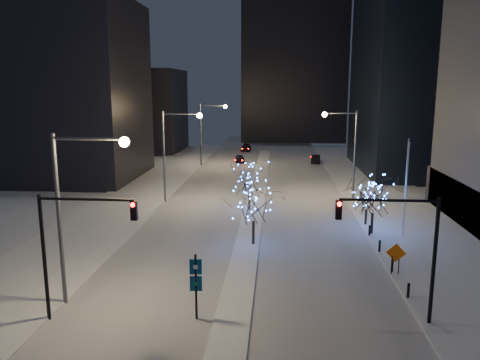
# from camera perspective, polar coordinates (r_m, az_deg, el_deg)

# --- Properties ---
(ground) EXTENTS (160.00, 160.00, 0.00)m
(ground) POSITION_cam_1_polar(r_m,az_deg,el_deg) (25.97, -1.06, -17.44)
(ground) COLOR silver
(ground) RESTS_ON ground
(road) EXTENTS (20.00, 130.00, 0.02)m
(road) POSITION_cam_1_polar(r_m,az_deg,el_deg) (59.06, 2.22, -1.00)
(road) COLOR silver
(road) RESTS_ON ground
(median) EXTENTS (2.00, 80.00, 0.15)m
(median) POSITION_cam_1_polar(r_m,az_deg,el_deg) (54.17, 2.01, -2.04)
(median) COLOR silver
(median) RESTS_ON ground
(east_sidewalk) EXTENTS (10.00, 90.00, 0.15)m
(east_sidewalk) POSITION_cam_1_polar(r_m,az_deg,el_deg) (46.24, 20.42, -5.07)
(east_sidewalk) COLOR silver
(east_sidewalk) RESTS_ON ground
(west_sidewalk) EXTENTS (8.00, 90.00, 0.15)m
(west_sidewalk) POSITION_cam_1_polar(r_m,az_deg,el_deg) (47.33, -15.80, -4.42)
(west_sidewalk) COLOR silver
(west_sidewalk) RESTS_ON ground
(filler_west_near) EXTENTS (22.00, 18.00, 24.00)m
(filler_west_near) POSITION_cam_1_polar(r_m,az_deg,el_deg) (69.62, -21.59, 10.03)
(filler_west_near) COLOR black
(filler_west_near) RESTS_ON ground
(filler_west_far) EXTENTS (18.00, 16.00, 16.00)m
(filler_west_far) POSITION_cam_1_polar(r_m,az_deg,el_deg) (97.01, -12.56, 8.27)
(filler_west_far) COLOR black
(filler_west_far) RESTS_ON ground
(horizon_block) EXTENTS (24.00, 14.00, 42.00)m
(horizon_block) POSITION_cam_1_polar(r_m,az_deg,el_deg) (115.08, 6.60, 15.34)
(horizon_block) COLOR black
(horizon_block) RESTS_ON ground
(street_lamp_w_near) EXTENTS (4.40, 0.56, 10.00)m
(street_lamp_w_near) POSITION_cam_1_polar(r_m,az_deg,el_deg) (27.75, -19.40, -1.83)
(street_lamp_w_near) COLOR #595E66
(street_lamp_w_near) RESTS_ON ground
(street_lamp_w_mid) EXTENTS (4.40, 0.56, 10.00)m
(street_lamp_w_mid) POSITION_cam_1_polar(r_m,az_deg,el_deg) (51.28, -8.15, 4.40)
(street_lamp_w_mid) COLOR #595E66
(street_lamp_w_mid) RESTS_ON ground
(street_lamp_w_far) EXTENTS (4.40, 0.56, 10.00)m
(street_lamp_w_far) POSITION_cam_1_polar(r_m,az_deg,el_deg) (75.76, -4.02, 6.63)
(street_lamp_w_far) COLOR #595E66
(street_lamp_w_far) RESTS_ON ground
(street_lamp_east) EXTENTS (3.90, 0.56, 10.00)m
(street_lamp_east) POSITION_cam_1_polar(r_m,az_deg,el_deg) (53.61, 12.92, 4.46)
(street_lamp_east) COLOR #595E66
(street_lamp_east) RESTS_ON ground
(traffic_signal_west) EXTENTS (5.26, 0.43, 7.00)m
(traffic_signal_west) POSITION_cam_1_polar(r_m,az_deg,el_deg) (26.23, -19.91, -6.53)
(traffic_signal_west) COLOR black
(traffic_signal_west) RESTS_ON ground
(traffic_signal_east) EXTENTS (5.26, 0.43, 7.00)m
(traffic_signal_east) POSITION_cam_1_polar(r_m,az_deg,el_deg) (25.78, 19.46, -6.81)
(traffic_signal_east) COLOR black
(traffic_signal_east) RESTS_ON ground
(flagpoles) EXTENTS (1.35, 2.60, 8.00)m
(flagpoles) POSITION_cam_1_polar(r_m,az_deg,el_deg) (42.16, 19.71, 0.06)
(flagpoles) COLOR silver
(flagpoles) RESTS_ON east_sidewalk
(bollards) EXTENTS (0.16, 12.16, 0.90)m
(bollards) POSITION_cam_1_polar(r_m,az_deg,el_deg) (35.67, 17.32, -8.75)
(bollards) COLOR black
(bollards) RESTS_ON east_sidewalk
(car_near) EXTENTS (2.06, 4.02, 1.31)m
(car_near) POSITION_cam_1_polar(r_m,az_deg,el_deg) (79.31, -0.03, 2.61)
(car_near) COLOR black
(car_near) RESTS_ON ground
(car_mid) EXTENTS (1.75, 4.33, 1.40)m
(car_mid) POSITION_cam_1_polar(r_m,az_deg,el_deg) (80.11, 9.18, 2.58)
(car_mid) COLOR black
(car_mid) RESTS_ON ground
(car_far) EXTENTS (1.94, 4.61, 1.33)m
(car_far) POSITION_cam_1_polar(r_m,az_deg,el_deg) (94.08, 0.73, 3.96)
(car_far) COLOR black
(car_far) RESTS_ON ground
(holiday_tree_median_near) EXTENTS (5.33, 5.33, 5.22)m
(holiday_tree_median_near) POSITION_cam_1_polar(r_m,az_deg,el_deg) (36.90, 1.66, -2.77)
(holiday_tree_median_near) COLOR black
(holiday_tree_median_near) RESTS_ON median
(holiday_tree_median_far) EXTENTS (4.98, 4.98, 5.05)m
(holiday_tree_median_far) POSITION_cam_1_polar(r_m,az_deg,el_deg) (47.98, 1.14, 0.21)
(holiday_tree_median_far) COLOR black
(holiday_tree_median_far) RESTS_ON median
(holiday_tree_plaza_near) EXTENTS (4.66, 4.66, 5.20)m
(holiday_tree_plaza_near) POSITION_cam_1_polar(r_m,az_deg,el_deg) (41.15, 15.97, -1.83)
(holiday_tree_plaza_near) COLOR black
(holiday_tree_plaza_near) RESTS_ON east_sidewalk
(holiday_tree_plaza_far) EXTENTS (4.01, 4.01, 3.99)m
(holiday_tree_plaza_far) POSITION_cam_1_polar(r_m,az_deg,el_deg) (43.98, 15.21, -2.01)
(holiday_tree_plaza_far) COLOR black
(holiday_tree_plaza_far) RESTS_ON east_sidewalk
(wayfinding_sign) EXTENTS (0.66, 0.13, 3.72)m
(wayfinding_sign) POSITION_cam_1_polar(r_m,az_deg,el_deg) (25.85, -5.40, -12.01)
(wayfinding_sign) COLOR black
(wayfinding_sign) RESTS_ON ground
(construction_sign) EXTENTS (1.29, 0.28, 2.14)m
(construction_sign) POSITION_cam_1_polar(r_m,az_deg,el_deg) (33.25, 18.46, -8.75)
(construction_sign) COLOR black
(construction_sign) RESTS_ON east_sidewalk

